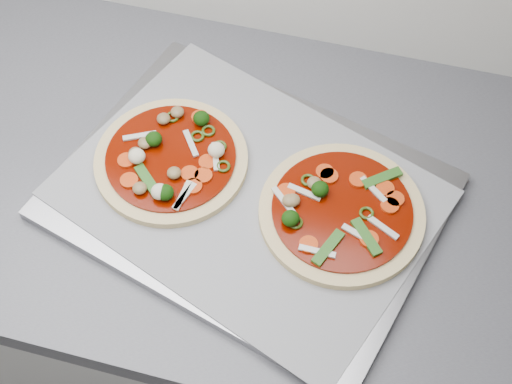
# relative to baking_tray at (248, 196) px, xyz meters

# --- Properties ---
(baking_tray) EXTENTS (0.59, 0.50, 0.02)m
(baking_tray) POSITION_rel_baking_tray_xyz_m (0.00, 0.00, 0.00)
(baking_tray) COLOR gray
(baking_tray) RESTS_ON countertop
(parchment) EXTENTS (0.58, 0.50, 0.00)m
(parchment) POSITION_rel_baking_tray_xyz_m (0.00, 0.00, 0.01)
(parchment) COLOR gray
(parchment) RESTS_ON baking_tray
(pizza_left) EXTENTS (0.30, 0.30, 0.04)m
(pizza_left) POSITION_rel_baking_tray_xyz_m (-0.12, 0.02, 0.02)
(pizza_left) COLOR tan
(pizza_left) RESTS_ON parchment
(pizza_right) EXTENTS (0.30, 0.30, 0.04)m
(pizza_right) POSITION_rel_baking_tray_xyz_m (0.13, -0.00, 0.02)
(pizza_right) COLOR tan
(pizza_right) RESTS_ON parchment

